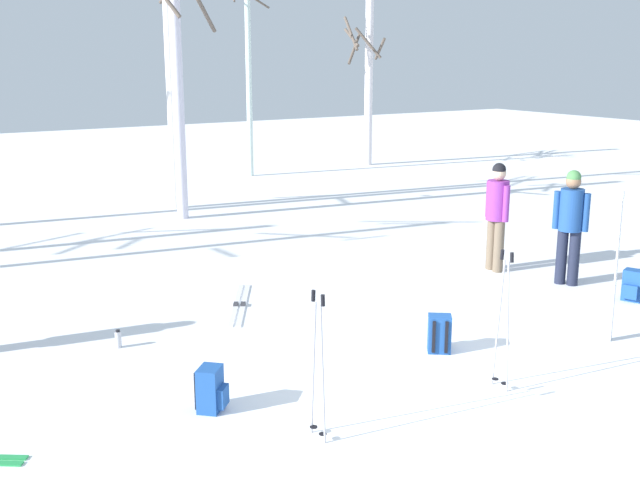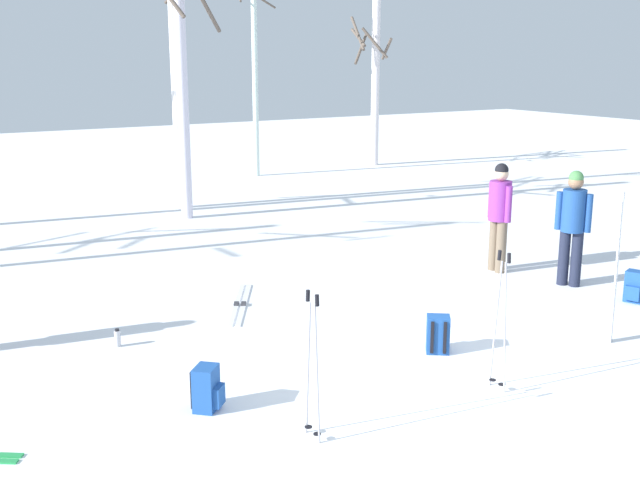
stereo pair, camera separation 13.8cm
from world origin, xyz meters
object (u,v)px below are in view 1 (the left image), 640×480
Objects in this scene: backpack_0 at (211,390)px; birch_tree_6 at (368,73)px; person_2 at (497,210)px; ski_pair_lying_0 at (240,304)px; birch_tree_5 at (248,58)px; backpack_2 at (633,286)px; water_bottle_0 at (118,339)px; backpack_1 at (439,334)px; person_1 at (571,220)px; ski_pair_planted_0 at (616,269)px; birch_tree_3 at (177,59)px; ski_poles_0 at (318,362)px; birch_tree_4 at (168,31)px; ski_poles_1 at (504,316)px.

birch_tree_6 is at bearing 49.95° from backpack_0.
person_2 is 6.31m from backpack_0.
birch_tree_6 reaches higher than ski_pair_lying_0.
backpack_2 is at bearing -92.68° from birch_tree_5.
water_bottle_0 is at bearing 163.14° from backpack_2.
backpack_1 reaches higher than water_bottle_0.
person_2 is at bearing 20.82° from backpack_0.
person_1 reaches higher than backpack_0.
person_1 reaches higher than backpack_1.
backpack_2 is at bearing 29.23° from ski_pair_planted_0.
person_2 is 0.27× the size of birch_tree_3.
person_2 reaches higher than water_bottle_0.
ski_poles_0 reaches higher than backpack_2.
water_bottle_0 is at bearing 146.45° from backpack_1.
backpack_0 is 10.93m from birch_tree_4.
backpack_1 is 15.66m from birch_tree_6.
birch_tree_3 reaches higher than ski_poles_1.
ski_pair_planted_0 is at bearing -114.09° from birch_tree_6.
ski_pair_lying_0 is 4.07m from ski_poles_1.
ski_poles_0 is 3.10× the size of backpack_2.
backpack_1 is 10.36m from birch_tree_4.
ski_pair_lying_0 is 3.23m from backpack_0.
backpack_2 is at bearing -76.14° from person_2.
backpack_2 is at bearing -81.22° from person_1.
backpack_1 is 0.07× the size of birch_tree_3.
birch_tree_5 reaches higher than backpack_2.
backpack_2 is (5.80, 1.08, -0.52)m from ski_poles_0.
ski_poles_1 is at bearing -147.97° from person_1.
birch_tree_4 reaches higher than person_2.
birch_tree_6 is (7.86, 4.55, -0.48)m from birch_tree_3.
ski_poles_0 reaches higher than backpack_1.
birch_tree_5 is (3.54, 3.31, -0.59)m from birch_tree_4.
birch_tree_6 is (9.39, 10.36, 2.75)m from ski_pair_lying_0.
ski_pair_lying_0 is 3.76× the size of backpack_1.
ski_poles_0 is 0.22× the size of birch_tree_3.
birch_tree_5 reaches higher than backpack_0.
birch_tree_4 is (2.87, 10.73, 3.08)m from ski_poles_0.
ski_poles_0 is 5.93m from backpack_2.
ski_pair_planted_0 is 1.10× the size of ski_pair_lying_0.
birch_tree_5 is (5.35, 10.26, 3.22)m from ski_pair_lying_0.
ski_pair_planted_0 is 8.36× the size of water_bottle_0.
backpack_0 is 6.39m from backpack_2.
backpack_0 is 2.11m from water_bottle_0.
birch_tree_4 reaches higher than birch_tree_5.
birch_tree_4 reaches higher than water_bottle_0.
person_2 is 1.04× the size of ski_pair_lying_0.
backpack_1 is at bearing -66.19° from ski_pair_lying_0.
person_2 is 3.80m from backpack_1.
person_2 is 8.36m from birch_tree_4.
ski_poles_0 is (-1.06, -3.78, 0.72)m from ski_pair_lying_0.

